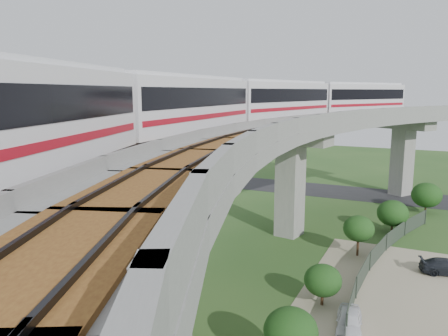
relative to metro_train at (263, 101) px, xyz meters
The scene contains 12 objects.
ground 12.98m from the metro_train, 96.80° to the right, with size 160.00×160.00×0.00m, color #264B1E.
asphalt_road 28.69m from the metro_train, 91.08° to the left, with size 60.00×8.00×0.03m, color #232326.
viaduct 6.21m from the metro_train, 50.58° to the right, with size 19.58×73.98×11.40m.
metro_train is the anchor object (origin of this frame).
fence 15.37m from the metro_train, 23.77° to the right, with size 3.87×38.73×1.50m.
tree_0 25.02m from the metro_train, 59.12° to the left, with size 3.16×3.16×3.37m.
tree_1 17.54m from the metro_train, 50.64° to the left, with size 2.84×2.84×3.11m.
tree_2 12.71m from the metro_train, 27.27° to the left, with size 2.44×2.44×3.33m.
tree_3 13.66m from the metro_train, 43.17° to the right, with size 2.31×2.31×2.63m.
tree_4 17.87m from the metro_train, 64.31° to the right, with size 2.50×2.50×3.38m.
car_white 16.49m from the metro_train, 44.90° to the right, with size 1.37×3.41×1.16m, color white.
car_dark 17.97m from the metro_train, 11.11° to the left, with size 1.53×3.77×1.09m, color black.
Camera 1 is at (11.92, -27.03, 13.06)m, focal length 35.00 mm.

